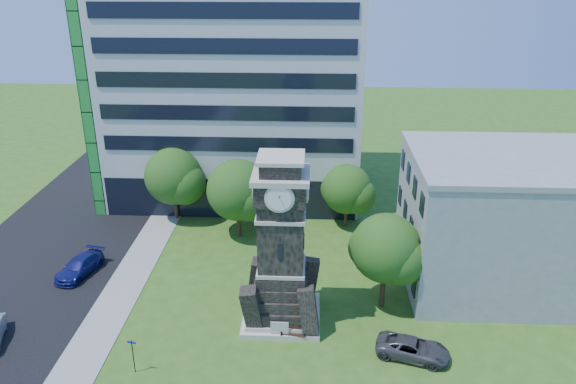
{
  "coord_description": "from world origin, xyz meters",
  "views": [
    {
      "loc": [
        5.02,
        -31.49,
        23.79
      ],
      "look_at": [
        3.23,
        6.67,
        7.79
      ],
      "focal_mm": 35.0,
      "sensor_mm": 36.0,
      "label": 1
    }
  ],
  "objects_px": {
    "car_street_north": "(79,266)",
    "street_sign": "(133,352)",
    "car_east_lot": "(413,349)",
    "clock_tower": "(281,252)",
    "park_bench": "(293,333)"
  },
  "relations": [
    {
      "from": "car_street_north",
      "to": "street_sign",
      "type": "height_order",
      "value": "street_sign"
    },
    {
      "from": "clock_tower",
      "to": "car_street_north",
      "type": "height_order",
      "value": "clock_tower"
    },
    {
      "from": "car_east_lot",
      "to": "street_sign",
      "type": "bearing_deg",
      "value": 113.42
    },
    {
      "from": "clock_tower",
      "to": "car_east_lot",
      "type": "height_order",
      "value": "clock_tower"
    },
    {
      "from": "street_sign",
      "to": "clock_tower",
      "type": "bearing_deg",
      "value": 45.54
    },
    {
      "from": "car_east_lot",
      "to": "street_sign",
      "type": "distance_m",
      "value": 17.58
    },
    {
      "from": "car_east_lot",
      "to": "park_bench",
      "type": "distance_m",
      "value": 7.86
    },
    {
      "from": "car_street_north",
      "to": "street_sign",
      "type": "distance_m",
      "value": 13.85
    },
    {
      "from": "park_bench",
      "to": "clock_tower",
      "type": "bearing_deg",
      "value": 119.93
    },
    {
      "from": "car_street_north",
      "to": "street_sign",
      "type": "bearing_deg",
      "value": -40.22
    },
    {
      "from": "car_east_lot",
      "to": "park_bench",
      "type": "bearing_deg",
      "value": 95.12
    },
    {
      "from": "car_street_north",
      "to": "car_east_lot",
      "type": "relative_size",
      "value": 1.04
    },
    {
      "from": "car_east_lot",
      "to": "street_sign",
      "type": "height_order",
      "value": "street_sign"
    },
    {
      "from": "street_sign",
      "to": "car_street_north",
      "type": "bearing_deg",
      "value": 135.57
    },
    {
      "from": "clock_tower",
      "to": "car_east_lot",
      "type": "xyz_separation_m",
      "value": [
        8.65,
        -3.89,
        -4.63
      ]
    }
  ]
}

